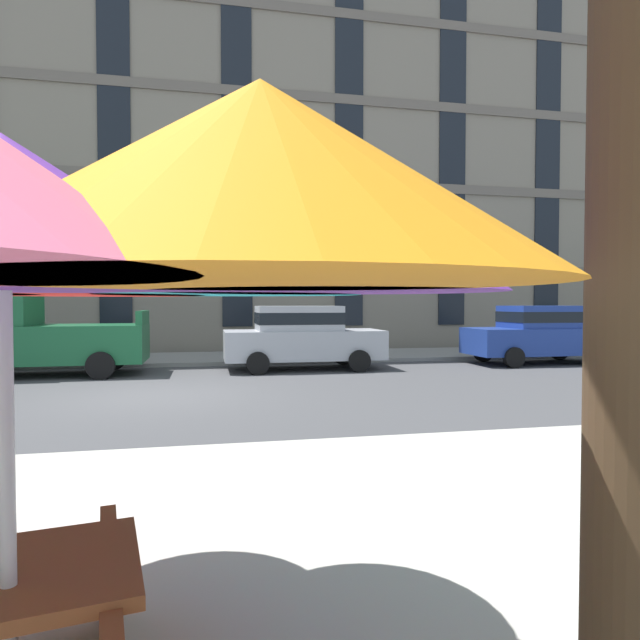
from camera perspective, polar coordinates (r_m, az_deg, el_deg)
The scene contains 7 objects.
ground_plane at distance 11.45m, azimuth -16.81°, elevation -7.63°, with size 120.00×120.00×0.00m, color #424244.
sidewalk_far at distance 18.17m, azimuth -14.94°, elevation -3.97°, with size 56.00×3.60×0.12m, color gray.
apartment_building at distance 27.38m, azimuth -14.13°, elevation 18.14°, with size 42.41×12.08×19.20m.
pickup_green at distance 15.60m, azimuth -28.01°, elevation -1.48°, with size 5.10×2.12×2.20m.
sedan_silver at distance 15.21m, azimuth -1.92°, elevation -1.65°, with size 4.40×1.98×1.78m.
sedan_blue at distance 18.04m, azimuth 22.05°, elevation -1.24°, with size 4.40×1.98×1.78m.
patio_umbrella at distance 2.40m, azimuth -30.36°, elevation 8.98°, with size 4.00×4.00×2.49m.
Camera 1 is at (1.00, -11.25, 1.85)m, focal length 30.53 mm.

